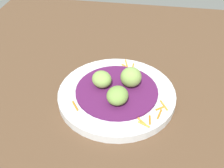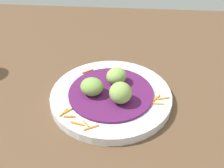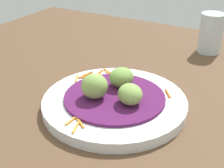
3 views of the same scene
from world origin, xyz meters
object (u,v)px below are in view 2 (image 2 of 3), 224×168
(main_plate, at_px, (110,97))
(guac_scoop_left, at_px, (121,93))
(guac_scoop_right, at_px, (92,87))
(guac_scoop_center, at_px, (116,76))

(main_plate, distance_m, guac_scoop_left, 0.05)
(main_plate, relative_size, guac_scoop_right, 5.38)
(guac_scoop_left, xyz_separation_m, guac_scoop_center, (-0.01, 0.07, -0.00))
(guac_scoop_right, bearing_deg, guac_scoop_center, 41.02)
(guac_scoop_left, relative_size, guac_scoop_center, 1.01)
(main_plate, bearing_deg, guac_scoop_left, -48.98)
(guac_scoop_left, height_order, guac_scoop_center, guac_scoop_left)
(guac_scoop_left, relative_size, guac_scoop_right, 0.96)
(guac_scoop_right, bearing_deg, guac_scoop_left, -18.98)
(guac_scoop_left, bearing_deg, guac_scoop_right, 161.02)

